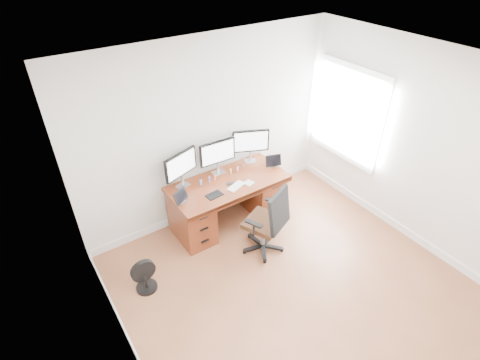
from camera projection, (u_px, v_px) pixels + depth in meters
ground at (310, 303)px, 4.52m from camera, size 4.50×4.50×0.00m
back_wall at (210, 132)px, 5.28m from camera, size 4.00×0.10×2.70m
right_wall at (432, 155)px, 4.74m from camera, size 0.10×4.50×2.70m
desk at (227, 200)px, 5.54m from camera, size 1.70×0.80×0.75m
office_chair at (266, 231)px, 5.07m from camera, size 0.73×0.73×1.04m
floor_fan at (145, 276)px, 4.58m from camera, size 0.31×0.26×0.45m
monitor_left at (181, 166)px, 5.04m from camera, size 0.53×0.21×0.53m
monitor_center at (218, 153)px, 5.31m from camera, size 0.55×0.15×0.53m
monitor_right at (251, 142)px, 5.57m from camera, size 0.51×0.26×0.53m
tablet_left at (181, 197)px, 4.88m from camera, size 0.24×0.18×0.19m
tablet_right at (274, 162)px, 5.59m from camera, size 0.25×0.14×0.19m
keyboard at (236, 186)px, 5.21m from camera, size 0.30×0.20×0.01m
trackpad at (249, 183)px, 5.28m from camera, size 0.15×0.15×0.01m
drawing_tablet at (214, 195)px, 5.05m from camera, size 0.24×0.16×0.01m
phone at (230, 184)px, 5.27m from camera, size 0.13×0.10×0.01m
figurine_blue at (201, 182)px, 5.23m from camera, size 0.03×0.03×0.08m
figurine_purple at (209, 179)px, 5.29m from camera, size 0.03×0.03×0.08m
figurine_orange at (215, 177)px, 5.33m from camera, size 0.03×0.03×0.08m
figurine_yellow at (231, 171)px, 5.46m from camera, size 0.03×0.03×0.08m
figurine_pink at (238, 168)px, 5.51m from camera, size 0.03×0.03×0.08m
figurine_brown at (243, 166)px, 5.56m from camera, size 0.03×0.03×0.08m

